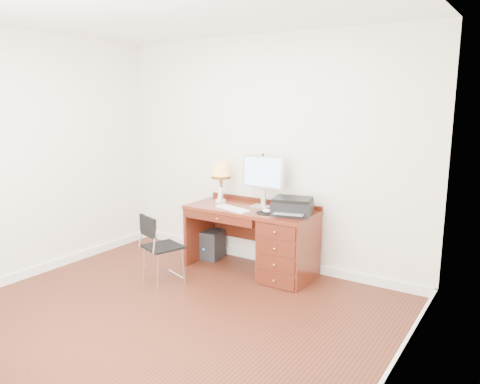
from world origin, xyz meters
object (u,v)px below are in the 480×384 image
Objects in this scene: printer at (292,206)px; equipment_box at (210,244)px; desk at (275,241)px; leg_lamp at (221,173)px; chair at (159,243)px; monitor at (263,175)px; phone at (221,198)px.

printer is 1.35× the size of equipment_box.
leg_lamp is (-0.81, 0.10, 0.69)m from desk.
leg_lamp is 1.18m from chair.
leg_lamp reaches higher than desk.
printer is at bearing 56.57° from chair.
monitor reaches higher than phone.
monitor is at bearing 152.84° from desk.
leg_lamp is 1.34× the size of equipment_box.
monitor is at bearing -5.36° from equipment_box.
printer is 1.06m from leg_lamp.
chair is 2.17× the size of equipment_box.
phone is 0.51× the size of equipment_box.
monitor is (-0.24, 0.12, 0.71)m from desk.
equipment_box is at bearing 174.47° from desk.
phone reaches higher than equipment_box.
printer is at bearing -12.69° from equipment_box.
desk is 0.88m from phone.
desk is at bearing -6.73° from leg_lamp.
monitor reaches higher than chair.
printer is 2.62× the size of phone.
leg_lamp is 2.62× the size of phone.
monitor is 0.57m from leg_lamp.
phone is at bearing 100.27° from chair.
desk is 3.13× the size of leg_lamp.
equipment_box is at bearing 112.73° from chair.
desk is 2.53× the size of monitor.
monitor is 1.24× the size of printer.
leg_lamp is 0.94m from equipment_box.
monitor is 1.24× the size of leg_lamp.
leg_lamp reaches higher than phone.
monitor is 1.21m from equipment_box.
phone is at bearing -62.88° from leg_lamp.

